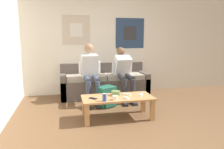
# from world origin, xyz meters

# --- Properties ---
(ground_plane) EXTENTS (18.00, 18.00, 0.00)m
(ground_plane) POSITION_xyz_m (0.00, 0.00, 0.00)
(ground_plane) COLOR brown
(wall_back) EXTENTS (10.00, 0.07, 2.55)m
(wall_back) POSITION_xyz_m (0.00, 2.54, 1.28)
(wall_back) COLOR silver
(wall_back) RESTS_ON ground_plane
(couch) EXTENTS (2.02, 0.70, 0.76)m
(couch) POSITION_xyz_m (-0.10, 2.18, 0.28)
(couch) COLOR #564C47
(couch) RESTS_ON ground_plane
(coffee_table) EXTENTS (1.20, 0.54, 0.38)m
(coffee_table) POSITION_xyz_m (-0.16, 0.71, 0.32)
(coffee_table) COLOR #B27F4C
(coffee_table) RESTS_ON ground_plane
(person_seated_adult) EXTENTS (0.47, 0.85, 1.24)m
(person_seated_adult) POSITION_xyz_m (-0.48, 1.79, 0.67)
(person_seated_adult) COLOR #384256
(person_seated_adult) RESTS_ON ground_plane
(person_seated_teen) EXTENTS (0.47, 0.97, 1.14)m
(person_seated_teen) POSITION_xyz_m (0.27, 1.85, 0.63)
(person_seated_teen) COLOR #2D2D33
(person_seated_teen) RESTS_ON ground_plane
(backpack) EXTENTS (0.43, 0.41, 0.40)m
(backpack) POSITION_xyz_m (-0.22, 1.39, 0.19)
(backpack) COLOR #1E5642
(backpack) RESTS_ON ground_plane
(ceramic_bowl) EXTENTS (0.16, 0.16, 0.08)m
(ceramic_bowl) POSITION_xyz_m (-0.16, 0.81, 0.42)
(ceramic_bowl) COLOR #607F47
(ceramic_bowl) RESTS_ON coffee_table
(pillar_candle) EXTENTS (0.09, 0.09, 0.08)m
(pillar_candle) POSITION_xyz_m (-0.24, 0.54, 0.42)
(pillar_candle) COLOR silver
(pillar_candle) RESTS_ON coffee_table
(drink_can_blue) EXTENTS (0.07, 0.07, 0.12)m
(drink_can_blue) POSITION_xyz_m (-0.42, 0.51, 0.44)
(drink_can_blue) COLOR #28479E
(drink_can_blue) RESTS_ON coffee_table
(game_controller_near_left) EXTENTS (0.11, 0.14, 0.03)m
(game_controller_near_left) POSITION_xyz_m (0.27, 0.72, 0.39)
(game_controller_near_left) COLOR white
(game_controller_near_left) RESTS_ON coffee_table
(game_controller_near_right) EXTENTS (0.07, 0.15, 0.03)m
(game_controller_near_right) POSITION_xyz_m (-0.04, 0.56, 0.39)
(game_controller_near_right) COLOR white
(game_controller_near_right) RESTS_ON coffee_table
(game_controller_far_center) EXTENTS (0.14, 0.11, 0.03)m
(game_controller_far_center) POSITION_xyz_m (0.02, 0.79, 0.39)
(game_controller_far_center) COLOR white
(game_controller_far_center) RESTS_ON coffee_table
(cell_phone) EXTENTS (0.14, 0.14, 0.01)m
(cell_phone) POSITION_xyz_m (-0.58, 0.68, 0.39)
(cell_phone) COLOR black
(cell_phone) RESTS_ON coffee_table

